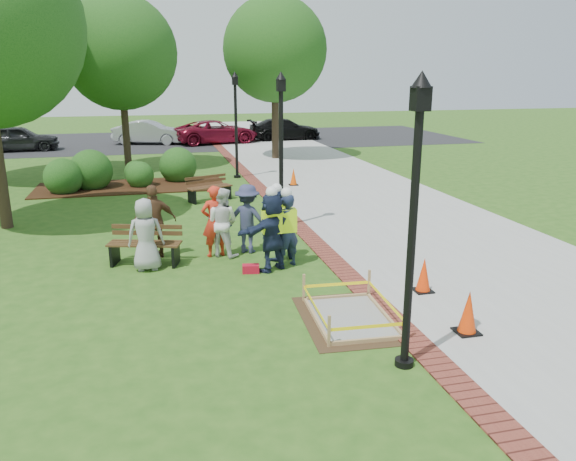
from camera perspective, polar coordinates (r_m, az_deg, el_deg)
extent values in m
plane|color=#285116|center=(11.00, -1.03, -6.85)|extent=(100.00, 100.00, 0.00)
cube|color=#9E9E99|center=(21.60, 5.99, 4.43)|extent=(6.00, 60.00, 0.02)
cube|color=maroon|center=(20.73, -2.51, 4.04)|extent=(0.50, 60.00, 0.03)
cube|color=#381E0F|center=(22.31, -15.64, 4.32)|extent=(7.00, 3.00, 0.05)
cube|color=black|center=(37.21, -10.50, 9.01)|extent=(36.00, 12.00, 0.01)
cube|color=#47331E|center=(10.16, 6.38, -8.92)|extent=(1.83, 2.39, 0.01)
cube|color=gray|center=(10.15, 6.38, -8.84)|extent=(1.30, 1.87, 0.04)
cube|color=tan|center=(10.14, 6.38, -8.74)|extent=(1.43, 1.99, 0.08)
cube|color=tan|center=(10.05, 6.43, -7.52)|extent=(1.46, 2.03, 0.55)
cube|color=yellow|center=(10.04, 6.43, -7.39)|extent=(1.41, 1.97, 0.06)
cube|color=#4D351A|center=(13.10, -14.38, -1.29)|extent=(1.70, 0.92, 0.04)
cube|color=#4D351A|center=(13.27, -14.14, 0.07)|extent=(1.57, 0.51, 0.26)
cube|color=black|center=(13.17, -14.31, -2.37)|extent=(1.57, 0.94, 0.48)
cube|color=brown|center=(19.27, -7.98, 4.39)|extent=(1.61, 1.02, 0.04)
cube|color=brown|center=(19.44, -8.36, 5.19)|extent=(1.45, 0.64, 0.25)
cube|color=black|center=(19.32, -7.95, 3.67)|extent=(1.50, 1.02, 0.46)
cube|color=black|center=(10.03, 17.67, -9.81)|extent=(0.39, 0.39, 0.05)
cone|color=#ED3907|center=(9.88, 17.85, -7.80)|extent=(0.31, 0.31, 0.72)
cube|color=black|center=(11.58, 13.52, -5.99)|extent=(0.36, 0.36, 0.05)
cone|color=#F83707|center=(11.46, 13.63, -4.32)|extent=(0.29, 0.29, 0.67)
cube|color=black|center=(21.78, 0.56, 4.65)|extent=(0.34, 0.34, 0.04)
cone|color=#FF5208|center=(21.72, 0.56, 5.51)|extent=(0.27, 0.27, 0.62)
cube|color=#B50D24|center=(12.32, -3.81, -3.90)|extent=(0.40, 0.26, 0.18)
cylinder|color=black|center=(8.08, 12.43, -1.38)|extent=(0.12, 0.12, 3.80)
cube|color=black|center=(7.74, 13.32, 12.91)|extent=(0.22, 0.22, 0.32)
cone|color=black|center=(7.74, 13.44, 14.75)|extent=(0.28, 0.28, 0.22)
cylinder|color=black|center=(8.80, 11.71, -12.97)|extent=(0.28, 0.28, 0.10)
cylinder|color=black|center=(15.48, -0.70, 7.12)|extent=(0.12, 0.12, 3.80)
cube|color=black|center=(15.31, -0.72, 14.54)|extent=(0.22, 0.22, 0.32)
cone|color=black|center=(15.30, -0.73, 15.48)|extent=(0.28, 0.28, 0.22)
cylinder|color=black|center=(15.87, -0.68, 0.50)|extent=(0.28, 0.28, 0.10)
cylinder|color=black|center=(23.28, -5.29, 9.98)|extent=(0.12, 0.12, 3.80)
cube|color=black|center=(23.17, -5.42, 14.90)|extent=(0.22, 0.22, 0.32)
cone|color=black|center=(23.16, -5.43, 15.52)|extent=(0.28, 0.28, 0.22)
cylinder|color=black|center=(23.54, -5.18, 5.49)|extent=(0.28, 0.28, 0.10)
cylinder|color=#3D2D1E|center=(26.37, -16.21, 10.50)|extent=(0.31, 0.31, 4.16)
sphere|color=#164614|center=(26.29, -16.73, 16.95)|extent=(4.89, 4.89, 4.89)
cylinder|color=#3D2D1E|center=(28.61, -1.31, 11.68)|extent=(0.35, 0.35, 4.36)
sphere|color=#164614|center=(28.56, -1.35, 17.92)|extent=(5.06, 5.06, 5.06)
sphere|color=#164614|center=(21.95, -21.71, 3.55)|extent=(1.37, 1.37, 1.37)
sphere|color=#164614|center=(22.48, -19.23, 4.05)|extent=(1.59, 1.59, 1.59)
sphere|color=#164614|center=(22.27, -14.74, 4.31)|extent=(1.05, 1.05, 1.05)
sphere|color=#164614|center=(23.11, -11.02, 4.95)|extent=(1.47, 1.47, 1.47)
sphere|color=#164614|center=(23.64, -15.19, 4.93)|extent=(0.87, 0.87, 0.87)
imported|color=#9C9C9C|center=(12.66, -14.26, -0.42)|extent=(0.52, 0.34, 1.61)
imported|color=red|center=(13.30, -7.50, 0.92)|extent=(0.60, 0.45, 1.70)
imported|color=white|center=(13.31, -6.71, 0.84)|extent=(0.63, 0.59, 1.65)
imported|color=brown|center=(13.44, -13.40, 0.87)|extent=(0.62, 0.46, 1.74)
imported|color=#303455|center=(13.52, -4.11, 1.19)|extent=(0.63, 0.57, 1.67)
imported|color=#1C2C4A|center=(12.25, -1.65, -0.16)|extent=(0.66, 0.58, 1.74)
cube|color=#B9EF14|center=(12.18, -1.66, 0.95)|extent=(0.42, 0.26, 0.52)
sphere|color=white|center=(12.03, -1.68, 3.93)|extent=(0.25, 0.25, 0.25)
imported|color=#161B3A|center=(12.51, -0.15, 0.01)|extent=(0.61, 0.48, 1.66)
cube|color=#B9EF14|center=(12.45, -0.15, 1.05)|extent=(0.42, 0.26, 0.52)
sphere|color=white|center=(12.31, -0.15, 3.84)|extent=(0.25, 0.25, 0.25)
imported|color=#1C284A|center=(12.95, -1.16, 0.55)|extent=(0.61, 0.48, 1.66)
cube|color=#B9EF14|center=(12.89, -1.17, 1.56)|extent=(0.42, 0.26, 0.52)
sphere|color=white|center=(12.75, -1.18, 4.26)|extent=(0.25, 0.25, 0.25)
imported|color=black|center=(34.86, -25.55, 7.29)|extent=(2.43, 4.87, 1.54)
imported|color=#A7A6AB|center=(35.65, -13.86, 8.52)|extent=(3.17, 5.05, 1.53)
imported|color=maroon|center=(35.29, -7.24, 8.78)|extent=(2.96, 5.02, 1.53)
imported|color=black|center=(36.93, -0.35, 9.21)|extent=(2.15, 4.58, 1.47)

